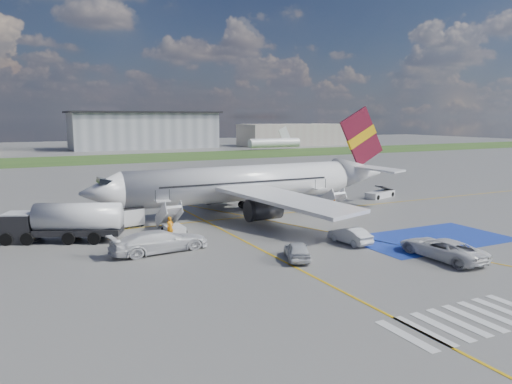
% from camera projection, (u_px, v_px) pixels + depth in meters
% --- Properties ---
extents(ground, '(400.00, 400.00, 0.00)m').
position_uv_depth(ground, '(309.00, 241.00, 43.03)').
color(ground, '#60605E').
rests_on(ground, ground).
extents(grass_strip, '(400.00, 30.00, 0.01)m').
position_uv_depth(grass_strip, '(106.00, 159.00, 126.92)').
color(grass_strip, '#2D4C1E').
rests_on(grass_strip, ground).
extents(taxiway_line_main, '(120.00, 0.20, 0.01)m').
position_uv_depth(taxiway_line_main, '(249.00, 217.00, 53.62)').
color(taxiway_line_main, gold).
rests_on(taxiway_line_main, ground).
extents(taxiway_line_cross, '(0.20, 60.00, 0.01)m').
position_uv_depth(taxiway_line_cross, '(328.00, 284.00, 31.97)').
color(taxiway_line_cross, gold).
rests_on(taxiway_line_cross, ground).
extents(taxiway_line_diag, '(20.71, 56.45, 0.01)m').
position_uv_depth(taxiway_line_diag, '(249.00, 217.00, 53.62)').
color(taxiway_line_diag, gold).
rests_on(taxiway_line_diag, ground).
extents(staging_box, '(14.00, 8.00, 0.01)m').
position_uv_depth(staging_box, '(430.00, 239.00, 43.94)').
color(staging_box, '#1A349C').
rests_on(staging_box, ground).
extents(crosswalk, '(9.00, 4.00, 0.01)m').
position_uv_depth(crosswalk, '(466.00, 320.00, 26.33)').
color(crosswalk, silver).
rests_on(crosswalk, ground).
extents(terminal_centre, '(48.00, 18.00, 12.00)m').
position_uv_depth(terminal_centre, '(144.00, 131.00, 170.24)').
color(terminal_centre, gray).
rests_on(terminal_centre, ground).
extents(terminal_east, '(40.00, 16.00, 8.00)m').
position_uv_depth(terminal_east, '(293.00, 135.00, 188.83)').
color(terminal_east, '#A2978B').
rests_on(terminal_east, ground).
extents(airliner, '(36.81, 32.95, 11.92)m').
position_uv_depth(airliner, '(253.00, 183.00, 55.55)').
color(airliner, silver).
rests_on(airliner, ground).
extents(airstairs_fwd, '(1.90, 5.20, 3.60)m').
position_uv_depth(airstairs_fwd, '(173.00, 226.00, 46.39)').
color(airstairs_fwd, silver).
rests_on(airstairs_fwd, ground).
extents(airstairs_aft, '(1.90, 5.20, 3.60)m').
position_uv_depth(airstairs_aft, '(336.00, 209.00, 54.62)').
color(airstairs_aft, silver).
rests_on(airstairs_aft, ground).
extents(fuel_tanker, '(10.00, 6.34, 3.35)m').
position_uv_depth(fuel_tanker, '(64.00, 225.00, 42.85)').
color(fuel_tanker, black).
rests_on(fuel_tanker, ground).
extents(gpu_cart, '(2.52, 1.91, 1.89)m').
position_uv_depth(gpu_cart, '(131.00, 218.00, 48.75)').
color(gpu_cart, silver).
rests_on(gpu_cart, ground).
extents(belt_loader, '(5.55, 3.33, 1.60)m').
position_uv_depth(belt_loader, '(380.00, 194.00, 66.47)').
color(belt_loader, silver).
rests_on(belt_loader, ground).
extents(car_silver_a, '(3.09, 4.43, 1.40)m').
position_uv_depth(car_silver_a, '(297.00, 251.00, 37.46)').
color(car_silver_a, silver).
rests_on(car_silver_a, ground).
extents(car_silver_b, '(1.79, 4.34, 1.40)m').
position_uv_depth(car_silver_b, '(350.00, 235.00, 42.25)').
color(car_silver_b, '#AFB1B6').
rests_on(car_silver_b, ground).
extents(van_white_a, '(2.59, 5.55, 2.07)m').
position_uv_depth(van_white_a, '(442.00, 245.00, 37.76)').
color(van_white_a, silver).
rests_on(van_white_a, ground).
extents(van_white_b, '(6.21, 3.07, 2.34)m').
position_uv_depth(van_white_b, '(160.00, 238.00, 39.51)').
color(van_white_b, silver).
rests_on(van_white_b, ground).
extents(crew_fwd, '(0.81, 0.65, 1.93)m').
position_uv_depth(crew_fwd, '(170.00, 227.00, 44.09)').
color(crew_fwd, orange).
rests_on(crew_fwd, ground).
extents(crew_nose, '(1.05, 1.17, 1.96)m').
position_uv_depth(crew_nose, '(114.00, 220.00, 47.32)').
color(crew_nose, orange).
rests_on(crew_nose, ground).
extents(crew_aft, '(0.70, 1.13, 1.80)m').
position_uv_depth(crew_aft, '(334.00, 207.00, 54.44)').
color(crew_aft, orange).
rests_on(crew_aft, ground).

